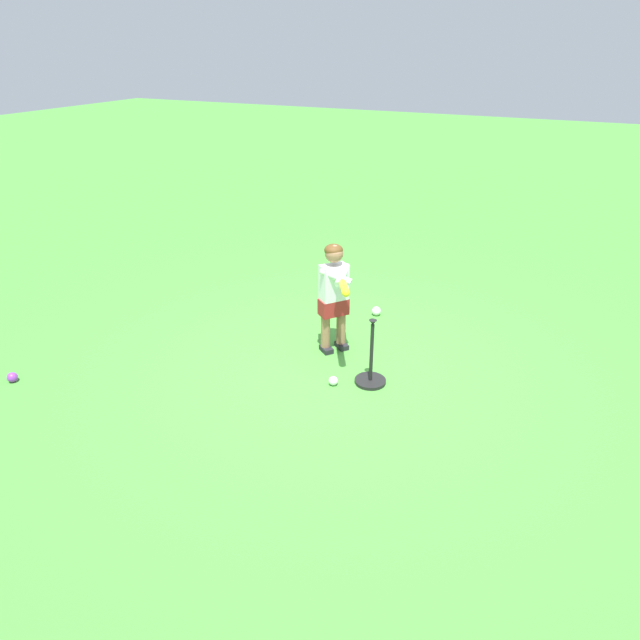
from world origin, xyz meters
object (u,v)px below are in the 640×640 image
at_px(child_batter, 335,289).
at_px(batting_tee, 371,372).
at_px(play_ball_far_left, 376,311).
at_px(play_ball_center_lawn, 333,381).
at_px(play_ball_by_bucket, 12,377).

height_order(child_batter, batting_tee, child_batter).
xyz_separation_m(play_ball_far_left, batting_tee, (-0.44, 1.33, 0.05)).
bearing_deg(play_ball_center_lawn, play_ball_far_left, -83.99).
height_order(play_ball_center_lawn, batting_tee, batting_tee).
bearing_deg(child_batter, play_ball_far_left, -95.84).
bearing_deg(play_ball_far_left, batting_tee, 108.33).
relative_size(child_batter, play_ball_by_bucket, 11.88).
height_order(play_ball_by_bucket, batting_tee, batting_tee).
bearing_deg(child_batter, play_ball_center_lawn, 113.79).
bearing_deg(batting_tee, play_ball_center_lawn, 32.24).
bearing_deg(batting_tee, child_batter, -36.63).
height_order(child_batter, play_ball_far_left, child_batter).
bearing_deg(child_batter, play_ball_by_bucket, 36.84).
xyz_separation_m(child_batter, play_ball_by_bucket, (2.35, 1.76, -0.60)).
bearing_deg(play_ball_by_bucket, play_ball_center_lawn, -155.54).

